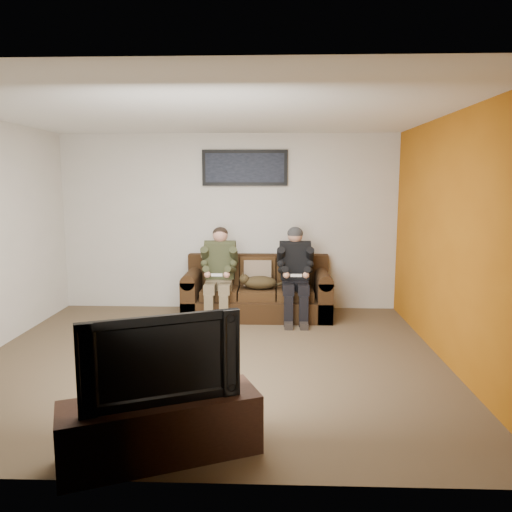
{
  "coord_description": "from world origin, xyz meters",
  "views": [
    {
      "loc": [
        0.67,
        -5.16,
        1.9
      ],
      "look_at": [
        0.44,
        1.2,
        0.95
      ],
      "focal_mm": 35.0,
      "sensor_mm": 36.0,
      "label": 1
    }
  ],
  "objects_px": {
    "framed_poster": "(245,168)",
    "tv_stand": "(161,428)",
    "person_right": "(295,269)",
    "sofa": "(258,293)",
    "cat": "(259,282)",
    "television": "(159,356)",
    "person_left": "(219,268)"
  },
  "relations": [
    {
      "from": "television",
      "to": "sofa",
      "type": "bearing_deg",
      "value": 59.12
    },
    {
      "from": "sofa",
      "to": "person_right",
      "type": "xyz_separation_m",
      "value": [
        0.53,
        -0.17,
        0.39
      ]
    },
    {
      "from": "framed_poster",
      "to": "television",
      "type": "xyz_separation_m",
      "value": [
        -0.35,
        -4.17,
        -1.37
      ]
    },
    {
      "from": "person_right",
      "to": "cat",
      "type": "bearing_deg",
      "value": 179.87
    },
    {
      "from": "sofa",
      "to": "television",
      "type": "bearing_deg",
      "value": -98.23
    },
    {
      "from": "cat",
      "to": "television",
      "type": "xyz_separation_m",
      "value": [
        -0.57,
        -3.6,
        0.22
      ]
    },
    {
      "from": "sofa",
      "to": "tv_stand",
      "type": "distance_m",
      "value": 3.81
    },
    {
      "from": "sofa",
      "to": "framed_poster",
      "type": "bearing_deg",
      "value": 117.0
    },
    {
      "from": "sofa",
      "to": "person_left",
      "type": "height_order",
      "value": "person_left"
    },
    {
      "from": "framed_poster",
      "to": "cat",
      "type": "bearing_deg",
      "value": -68.59
    },
    {
      "from": "person_left",
      "to": "cat",
      "type": "height_order",
      "value": "person_left"
    },
    {
      "from": "person_left",
      "to": "television",
      "type": "relative_size",
      "value": 1.19
    },
    {
      "from": "person_right",
      "to": "framed_poster",
      "type": "xyz_separation_m",
      "value": [
        -0.73,
        0.56,
        1.39
      ]
    },
    {
      "from": "sofa",
      "to": "person_left",
      "type": "bearing_deg",
      "value": -162.02
    },
    {
      "from": "person_left",
      "to": "tv_stand",
      "type": "distance_m",
      "value": 3.64
    },
    {
      "from": "sofa",
      "to": "television",
      "type": "xyz_separation_m",
      "value": [
        -0.55,
        -3.77,
        0.42
      ]
    },
    {
      "from": "person_left",
      "to": "cat",
      "type": "bearing_deg",
      "value": 0.17
    },
    {
      "from": "person_left",
      "to": "sofa",
      "type": "bearing_deg",
      "value": 17.98
    },
    {
      "from": "framed_poster",
      "to": "sofa",
      "type": "bearing_deg",
      "value": -63.0
    },
    {
      "from": "sofa",
      "to": "cat",
      "type": "height_order",
      "value": "sofa"
    },
    {
      "from": "person_left",
      "to": "person_right",
      "type": "bearing_deg",
      "value": 0.02
    },
    {
      "from": "sofa",
      "to": "person_right",
      "type": "height_order",
      "value": "person_right"
    },
    {
      "from": "person_right",
      "to": "tv_stand",
      "type": "xyz_separation_m",
      "value": [
        -1.07,
        -3.6,
        -0.5
      ]
    },
    {
      "from": "sofa",
      "to": "framed_poster",
      "type": "relative_size",
      "value": 1.64
    },
    {
      "from": "cat",
      "to": "framed_poster",
      "type": "relative_size",
      "value": 0.53
    },
    {
      "from": "framed_poster",
      "to": "tv_stand",
      "type": "height_order",
      "value": "framed_poster"
    },
    {
      "from": "framed_poster",
      "to": "person_right",
      "type": "bearing_deg",
      "value": -37.74
    },
    {
      "from": "person_left",
      "to": "cat",
      "type": "xyz_separation_m",
      "value": [
        0.55,
        0.0,
        -0.19
      ]
    },
    {
      "from": "television",
      "to": "framed_poster",
      "type": "bearing_deg",
      "value": 62.61
    },
    {
      "from": "person_right",
      "to": "sofa",
      "type": "bearing_deg",
      "value": 162.06
    },
    {
      "from": "sofa",
      "to": "cat",
      "type": "xyz_separation_m",
      "value": [
        0.02,
        -0.17,
        0.19
      ]
    },
    {
      "from": "cat",
      "to": "television",
      "type": "distance_m",
      "value": 3.65
    }
  ]
}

